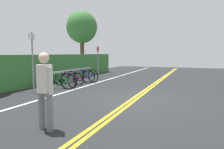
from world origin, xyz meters
TOP-DOWN VIEW (x-y plane):
  - ground_plane at (0.00, 0.00)m, footprint 35.09×13.65m
  - centre_line_yellow_inner at (0.00, -0.08)m, footprint 31.59×0.10m
  - centre_line_yellow_outer at (0.00, 0.08)m, footprint 31.59×0.10m
  - bike_lane_stripe_white at (0.00, 3.00)m, footprint 31.59×0.12m
  - bike_rack at (2.05, 3.85)m, footprint 3.74×0.05m
  - bicycle_0 at (0.71, 3.81)m, footprint 0.60×1.75m
  - bicycle_1 at (1.42, 3.87)m, footprint 0.60×1.61m
  - bicycle_2 at (2.02, 3.96)m, footprint 0.46×1.67m
  - bicycle_3 at (2.71, 3.91)m, footprint 0.53×1.78m
  - bicycle_4 at (3.32, 3.81)m, footprint 0.59×1.78m
  - pedestrian at (-3.56, 0.90)m, footprint 0.32×0.48m
  - sign_post_near at (-0.58, 3.98)m, footprint 0.36×0.06m
  - sign_post_far at (4.38, 3.56)m, footprint 0.36×0.08m
  - hedge_backdrop at (3.55, 5.64)m, footprint 12.69×0.84m
  - tree_mid at (8.57, 7.10)m, footprint 2.58×2.58m

SIDE VIEW (x-z plane):
  - ground_plane at x=0.00m, z-range -0.05..0.00m
  - centre_line_yellow_inner at x=0.00m, z-range 0.00..0.00m
  - centre_line_yellow_outer at x=0.00m, z-range 0.00..0.00m
  - bike_lane_stripe_white at x=0.00m, z-range 0.00..0.00m
  - bicycle_1 at x=1.42m, z-range -0.02..0.67m
  - bicycle_2 at x=2.02m, z-range -0.02..0.67m
  - bicycle_3 at x=2.71m, z-range -0.02..0.73m
  - bicycle_4 at x=3.32m, z-range -0.02..0.74m
  - bicycle_0 at x=0.71m, z-range -0.02..0.76m
  - bike_rack at x=2.05m, z-range 0.20..0.98m
  - hedge_backdrop at x=3.55m, z-range 0.00..1.53m
  - pedestrian at x=-3.56m, z-range 0.12..1.73m
  - sign_post_far at x=4.38m, z-range 0.22..2.25m
  - sign_post_near at x=-0.58m, z-range 0.24..2.65m
  - tree_mid at x=8.57m, z-range 1.19..6.34m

